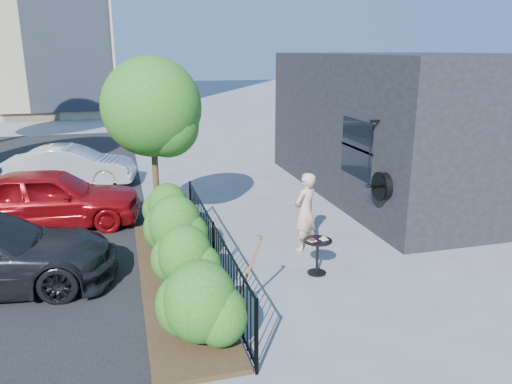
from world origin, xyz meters
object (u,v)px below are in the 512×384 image
object	(u,v)px
cafe_table	(317,250)
woman	(305,212)
car_red	(50,198)
shovel	(246,280)
car_silver	(71,166)
patio_tree	(155,113)

from	to	relation	value
cafe_table	woman	xyz separation A→B (m)	(0.20, 1.19, 0.37)
car_red	woman	bearing A→B (deg)	-114.63
cafe_table	shovel	size ratio (longest dim) A/B	0.53
cafe_table	shovel	world-z (taller)	shovel
woman	shovel	world-z (taller)	woman
shovel	woman	bearing A→B (deg)	51.09
cafe_table	shovel	xyz separation A→B (m)	(-1.67, -1.12, 0.13)
car_red	car_silver	size ratio (longest dim) A/B	1.11
patio_tree	car_silver	xyz separation A→B (m)	(-2.32, 4.89, -2.14)
patio_tree	car_red	bearing A→B (deg)	157.32
patio_tree	shovel	distance (m)	4.85
car_red	car_silver	world-z (taller)	car_red
patio_tree	car_silver	size ratio (longest dim) A/B	1.04
car_silver	shovel	bearing A→B (deg)	-151.61
shovel	patio_tree	bearing A→B (deg)	103.07
woman	car_silver	distance (m)	8.54
cafe_table	car_silver	xyz separation A→B (m)	(-4.97, 7.99, 0.15)
patio_tree	woman	xyz separation A→B (m)	(2.85, -1.91, -1.93)
patio_tree	woman	size ratio (longest dim) A/B	2.35
patio_tree	cafe_table	bearing A→B (deg)	-49.47
car_silver	woman	bearing A→B (deg)	-134.25
woman	car_red	distance (m)	6.11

